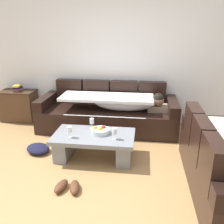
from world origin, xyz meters
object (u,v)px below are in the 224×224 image
object	(u,v)px
wine_glass_far_back	(92,121)
couch_along_wall	(110,113)
wine_glass_near_left	(70,130)
crumpled_garment	(38,149)
book_stack_on_cabinet	(17,88)
coffee_table	(94,143)
wine_glass_near_right	(114,132)
fruit_bowl	(100,131)
side_cabinet	(19,106)
pair_of_shoes	(68,187)

from	to	relation	value
wine_glass_far_back	couch_along_wall	bearing A→B (deg)	79.99
wine_glass_near_left	crumpled_garment	distance (m)	0.76
couch_along_wall	book_stack_on_cabinet	world-z (taller)	couch_along_wall
coffee_table	wine_glass_near_right	world-z (taller)	wine_glass_near_right
fruit_bowl	book_stack_on_cabinet	bearing A→B (deg)	146.39
fruit_bowl	side_cabinet	xyz separation A→B (m)	(-1.97, 1.30, -0.10)
crumpled_garment	pair_of_shoes	bearing A→B (deg)	-48.93
crumpled_garment	coffee_table	bearing A→B (deg)	-2.94
coffee_table	side_cabinet	distance (m)	2.32
coffee_table	fruit_bowl	world-z (taller)	fruit_bowl
pair_of_shoes	wine_glass_near_right	bearing A→B (deg)	55.50
coffee_table	wine_glass_near_left	bearing A→B (deg)	-156.28
wine_glass_far_back	side_cabinet	xyz separation A→B (m)	(-1.81, 1.14, -0.17)
wine_glass_far_back	side_cabinet	size ratio (longest dim) A/B	0.23
couch_along_wall	fruit_bowl	bearing A→B (deg)	-90.12
fruit_bowl	coffee_table	bearing A→B (deg)	-142.59
wine_glass_near_left	wine_glass_far_back	xyz separation A→B (m)	(0.25, 0.37, 0.00)
couch_along_wall	side_cabinet	size ratio (longest dim) A/B	3.59
side_cabinet	pair_of_shoes	size ratio (longest dim) A/B	2.10
wine_glass_near_left	book_stack_on_cabinet	xyz separation A→B (m)	(-1.54, 1.50, 0.21)
crumpled_garment	wine_glass_near_left	bearing A→B (deg)	-17.41
wine_glass_near_left	pair_of_shoes	world-z (taller)	wine_glass_near_left
coffee_table	wine_glass_near_left	xyz separation A→B (m)	(-0.32, -0.14, 0.26)
coffee_table	wine_glass_far_back	world-z (taller)	wine_glass_far_back
fruit_bowl	crumpled_garment	size ratio (longest dim) A/B	0.70
couch_along_wall	book_stack_on_cabinet	distance (m)	2.00
wine_glass_near_right	book_stack_on_cabinet	distance (m)	2.64
pair_of_shoes	coffee_table	bearing A→B (deg)	78.75
coffee_table	wine_glass_near_right	xyz separation A→B (m)	(0.32, -0.11, 0.26)
couch_along_wall	wine_glass_far_back	distance (m)	0.94
coffee_table	book_stack_on_cabinet	bearing A→B (deg)	143.86
wine_glass_near_right	wine_glass_far_back	distance (m)	0.52
coffee_table	fruit_bowl	xyz separation A→B (m)	(0.09, 0.07, 0.18)
couch_along_wall	book_stack_on_cabinet	bearing A→B (deg)	173.59
wine_glass_far_back	book_stack_on_cabinet	world-z (taller)	book_stack_on_cabinet
pair_of_shoes	side_cabinet	bearing A→B (deg)	128.18
side_cabinet	crumpled_garment	size ratio (longest dim) A/B	1.80
side_cabinet	pair_of_shoes	bearing A→B (deg)	-51.82
side_cabinet	crumpled_garment	bearing A→B (deg)	-53.86
couch_along_wall	crumpled_garment	xyz separation A→B (m)	(-1.01, -1.09, -0.27)
side_cabinet	book_stack_on_cabinet	distance (m)	0.38
couch_along_wall	pair_of_shoes	size ratio (longest dim) A/B	7.55
wine_glass_near_left	wine_glass_far_back	world-z (taller)	same
coffee_table	crumpled_garment	world-z (taller)	coffee_table
book_stack_on_cabinet	crumpled_garment	bearing A→B (deg)	-54.28
book_stack_on_cabinet	crumpled_garment	distance (m)	1.74
wine_glass_near_right	pair_of_shoes	world-z (taller)	wine_glass_near_right
fruit_bowl	crumpled_garment	distance (m)	1.07
wine_glass_near_right	crumpled_garment	world-z (taller)	wine_glass_near_right
coffee_table	wine_glass_far_back	xyz separation A→B (m)	(-0.07, 0.23, 0.26)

